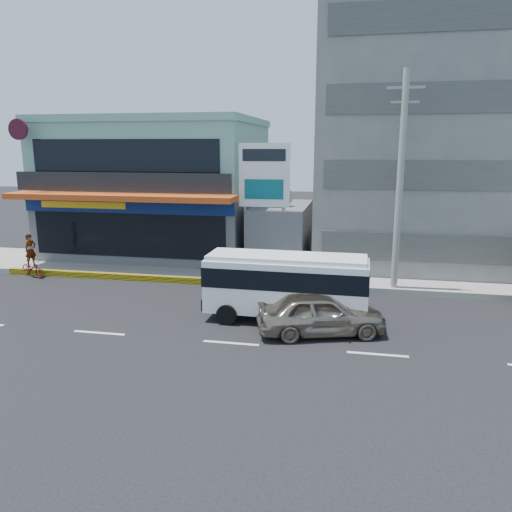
% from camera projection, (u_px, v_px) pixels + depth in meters
% --- Properties ---
extents(ground, '(120.00, 120.00, 0.00)m').
position_uv_depth(ground, '(231.00, 343.00, 17.43)').
color(ground, black).
rests_on(ground, ground).
extents(sidewalk, '(70.00, 5.00, 0.30)m').
position_uv_depth(sidewalk, '(370.00, 278.00, 25.55)').
color(sidewalk, gray).
rests_on(sidewalk, ground).
extents(shop_building, '(12.40, 11.70, 8.00)m').
position_uv_depth(shop_building, '(161.00, 191.00, 31.45)').
color(shop_building, '#4D4D53').
rests_on(shop_building, ground).
extents(concrete_building, '(16.00, 12.00, 14.00)m').
position_uv_depth(concrete_building, '(464.00, 141.00, 28.39)').
color(concrete_building, gray).
rests_on(concrete_building, ground).
extents(gap_structure, '(3.00, 6.00, 3.50)m').
position_uv_depth(gap_structure, '(281.00, 235.00, 28.55)').
color(gap_structure, '#4D4D53').
rests_on(gap_structure, ground).
extents(satellite_dish, '(1.50, 1.50, 0.15)m').
position_uv_depth(satellite_dish, '(279.00, 205.00, 27.20)').
color(satellite_dish, slate).
rests_on(satellite_dish, gap_structure).
extents(billboard, '(2.60, 0.18, 6.90)m').
position_uv_depth(billboard, '(264.00, 183.00, 25.28)').
color(billboard, gray).
rests_on(billboard, ground).
extents(utility_pole_near, '(1.60, 0.30, 10.00)m').
position_uv_depth(utility_pole_near, '(400.00, 182.00, 22.27)').
color(utility_pole_near, '#999993').
rests_on(utility_pole_near, ground).
extents(minibus, '(6.33, 2.30, 2.64)m').
position_uv_depth(minibus, '(286.00, 282.00, 19.41)').
color(minibus, white).
rests_on(minibus, ground).
extents(sedan, '(4.95, 3.07, 1.57)m').
position_uv_depth(sedan, '(321.00, 313.00, 18.13)').
color(sedan, gray).
rests_on(sedan, ground).
extents(motorcycle_rider, '(1.88, 1.26, 2.28)m').
position_uv_depth(motorcycle_rider, '(32.00, 263.00, 26.15)').
color(motorcycle_rider, '#580C15').
rests_on(motorcycle_rider, ground).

